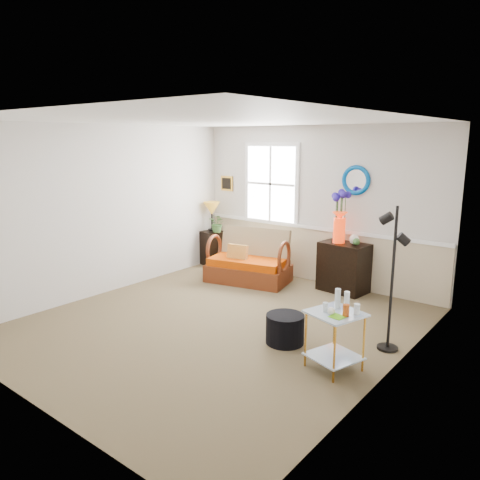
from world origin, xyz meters
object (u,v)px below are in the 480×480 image
Objects in this scene: loveseat at (248,256)px; ottoman at (285,329)px; cabinet at (344,267)px; floor_lamp at (392,280)px; side_table at (334,341)px; lamp_stand at (212,248)px.

ottoman is (1.83, -1.68, -0.27)m from loveseat.
loveseat is 1.72× the size of cabinet.
ottoman is (-1.02, -0.60, -0.66)m from floor_lamp.
cabinet is at bearing 98.73° from ottoman.
side_table is 1.01m from floor_lamp.
floor_lamp reaches higher than side_table.
loveseat reaches higher than cabinet.
floor_lamp is (0.27, 0.82, 0.52)m from side_table.
lamp_stand is 2.72m from cabinet.
floor_lamp is at bearing 71.83° from side_table.
lamp_stand is at bearing -171.99° from cabinet.
floor_lamp is 1.36m from ottoman.
ottoman is at bearing -74.89° from cabinet.
floor_lamp reaches higher than ottoman.
lamp_stand is 1.43× the size of ottoman.
lamp_stand is at bearing 145.03° from ottoman.
loveseat is 2.50m from ottoman.
loveseat reaches higher than lamp_stand.
floor_lamp is at bearing -43.50° from cabinet.
side_table is (1.10, -2.44, -0.08)m from cabinet.
loveseat is 2.96× the size of ottoman.
side_table is 1.39× the size of ottoman.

